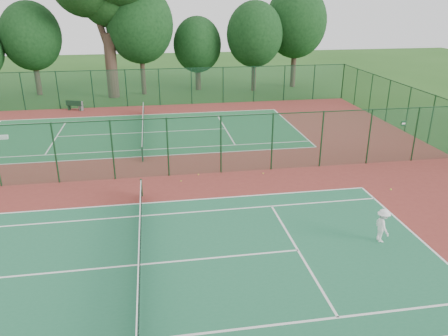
{
  "coord_description": "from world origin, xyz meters",
  "views": [
    {
      "loc": [
        0.85,
        -23.8,
        9.78
      ],
      "look_at": [
        4.25,
        -3.32,
        1.6
      ],
      "focal_mm": 35.0,
      "sensor_mm": 36.0,
      "label": 1
    }
  ],
  "objects": [
    {
      "name": "ground",
      "position": [
        0.0,
        0.0,
        0.0
      ],
      "size": [
        120.0,
        120.0,
        0.0
      ],
      "primitive_type": "plane",
      "color": "#245219",
      "rests_on": "ground"
    },
    {
      "name": "red_pad",
      "position": [
        0.0,
        0.0,
        0.01
      ],
      "size": [
        40.0,
        36.0,
        0.01
      ],
      "primitive_type": "cube",
      "color": "maroon",
      "rests_on": "ground"
    },
    {
      "name": "court_near",
      "position": [
        0.0,
        -9.0,
        0.01
      ],
      "size": [
        23.77,
        10.97,
        0.01
      ],
      "primitive_type": "cube",
      "color": "#206845",
      "rests_on": "red_pad"
    },
    {
      "name": "court_far",
      "position": [
        0.0,
        9.0,
        0.01
      ],
      "size": [
        23.77,
        10.97,
        0.01
      ],
      "primitive_type": "cube",
      "color": "#206638",
      "rests_on": "red_pad"
    },
    {
      "name": "fence_north",
      "position": [
        0.0,
        18.0,
        1.76
      ],
      "size": [
        40.0,
        0.09,
        3.5
      ],
      "color": "#194B31",
      "rests_on": "ground"
    },
    {
      "name": "fence_divider",
      "position": [
        0.0,
        0.0,
        1.76
      ],
      "size": [
        40.0,
        0.09,
        3.5
      ],
      "color": "#18492E",
      "rests_on": "ground"
    },
    {
      "name": "tennis_net_near",
      "position": [
        0.0,
        -9.0,
        0.54
      ],
      "size": [
        0.1,
        12.9,
        0.97
      ],
      "color": "#14391B",
      "rests_on": "ground"
    },
    {
      "name": "tennis_net_far",
      "position": [
        0.0,
        9.0,
        0.54
      ],
      "size": [
        0.1,
        12.9,
        0.97
      ],
      "color": "#143922",
      "rests_on": "ground"
    },
    {
      "name": "player_near",
      "position": [
        10.12,
        -8.87,
        0.77
      ],
      "size": [
        0.58,
        0.98,
        1.49
      ],
      "primitive_type": "imported",
      "rotation": [
        0.0,
        0.0,
        1.54
      ],
      "color": "white",
      "rests_on": "court_near"
    },
    {
      "name": "trash_bin",
      "position": [
        -5.69,
        17.09,
        0.42
      ],
      "size": [
        0.46,
        0.46,
        0.81
      ],
      "primitive_type": "cylinder",
      "rotation": [
        0.0,
        0.0,
        0.03
      ],
      "color": "slate",
      "rests_on": "red_pad"
    },
    {
      "name": "bench",
      "position": [
        -6.25,
        17.18,
        0.5
      ],
      "size": [
        1.58,
        0.95,
        0.94
      ],
      "rotation": [
        0.0,
        0.0,
        -0.36
      ],
      "color": "black",
      "rests_on": "red_pad"
    },
    {
      "name": "kit_bag",
      "position": [
        -10.21,
        9.01,
        0.16
      ],
      "size": [
        0.78,
        0.29,
        0.29
      ],
      "primitive_type": "cube",
      "rotation": [
        0.0,
        0.0,
        -0.0
      ],
      "color": "white",
      "rests_on": "red_pad"
    },
    {
      "name": "stray_ball_a",
      "position": [
        3.23,
        -0.2,
        0.05
      ],
      "size": [
        0.08,
        0.08,
        0.08
      ],
      "primitive_type": "sphere",
      "color": "yellow",
      "rests_on": "red_pad"
    },
    {
      "name": "stray_ball_b",
      "position": [
        7.04,
        -0.64,
        0.04
      ],
      "size": [
        0.07,
        0.07,
        0.07
      ],
      "primitive_type": "sphere",
      "color": "#D3ED37",
      "rests_on": "red_pad"
    },
    {
      "name": "stray_ball_c",
      "position": [
        2.16,
        -1.0,
        0.04
      ],
      "size": [
        0.07,
        0.07,
        0.07
      ],
      "primitive_type": "sphere",
      "color": "#D9F238",
      "rests_on": "red_pad"
    },
    {
      "name": "evergreen_row",
      "position": [
        0.5,
        24.25,
        0.0
      ],
      "size": [
        39.0,
        5.0,
        12.0
      ],
      "primitive_type": null,
      "color": "black",
      "rests_on": "ground"
    }
  ]
}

